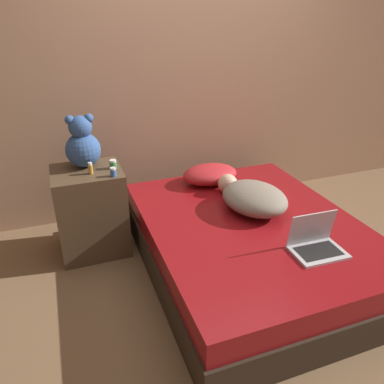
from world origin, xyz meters
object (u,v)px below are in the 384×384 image
bottle_blue (113,172)px  pillow (210,174)px  laptop (316,243)px  teddy_bear (82,144)px  bottle_amber (90,168)px  bottle_green (113,164)px  person_lying (252,197)px

bottle_blue → pillow: bearing=15.1°
pillow → bottle_blue: bottle_blue is taller
laptop → bottle_blue: bearing=141.0°
pillow → bottle_blue: (-0.85, -0.23, 0.23)m
teddy_bear → bottle_amber: size_ratio=4.59×
bottle_green → bottle_blue: 0.15m
laptop → pillow: bearing=103.1°
person_lying → teddy_bear: size_ratio=1.81×
pillow → teddy_bear: 1.08m
teddy_bear → bottle_blue: size_ratio=6.12×
person_lying → bottle_green: bearing=143.7°
person_lying → laptop: 0.64m
bottle_blue → bottle_amber: bottle_amber is taller
laptop → bottle_blue: size_ratio=5.08×
pillow → bottle_green: size_ratio=7.11×
laptop → bottle_green: 1.53m
pillow → person_lying: 0.55m
person_lying → bottle_blue: bearing=151.8°
bottle_green → bottle_amber: (-0.17, -0.05, 0.01)m
pillow → bottle_blue: bearing=-164.9°
person_lying → bottle_blue: (-0.96, 0.31, 0.22)m
bottle_green → bottle_blue: (-0.02, -0.15, -0.00)m
laptop → bottle_amber: bearing=141.8°
bottle_blue → bottle_amber: size_ratio=0.75×
bottle_green → bottle_amber: bottle_amber is taller
laptop → teddy_bear: bearing=138.1°
laptop → bottle_amber: bottle_amber is taller
teddy_bear → bottle_amber: 0.21m
laptop → bottle_green: bottle_green is taller
person_lying → pillow: bearing=91.9°
bottle_blue → person_lying: bearing=-17.8°
person_lying → bottle_amber: size_ratio=8.30×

